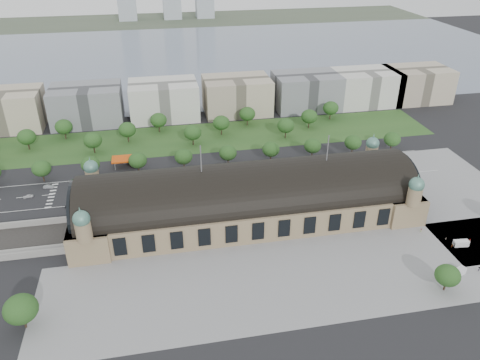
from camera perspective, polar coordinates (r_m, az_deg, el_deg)
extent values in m
plane|color=black|center=(211.57, 0.96, -4.60)|extent=(900.00, 900.00, 0.00)
cube|color=#866E53|center=(208.31, 0.97, -3.22)|extent=(150.00, 40.00, 12.00)
cube|color=#866E53|center=(207.17, -17.55, -4.95)|extent=(16.00, 43.00, 12.00)
cube|color=#866E53|center=(229.89, 17.55, -1.38)|extent=(16.00, 43.00, 12.00)
cylinder|color=black|center=(205.19, 0.99, -1.80)|extent=(144.00, 37.60, 37.60)
cylinder|color=black|center=(203.97, -19.55, -3.21)|extent=(1.20, 32.00, 32.00)
cylinder|color=black|center=(228.97, 19.17, 0.50)|extent=(1.20, 32.00, 32.00)
cylinder|color=#866E53|center=(220.20, -17.51, 0.22)|extent=(6.00, 6.00, 8.00)
sphere|color=slate|center=(217.74, -17.72, 1.49)|extent=(6.40, 6.40, 6.40)
cone|color=slate|center=(216.02, -17.87, 2.43)|extent=(1.00, 1.00, 2.50)
cylinder|color=#866E53|center=(241.70, 15.70, 3.13)|extent=(6.00, 6.00, 8.00)
sphere|color=slate|center=(239.46, 15.87, 4.31)|extent=(6.40, 6.40, 6.40)
cone|color=slate|center=(237.90, 16.00, 5.18)|extent=(1.00, 1.00, 2.50)
cylinder|color=#866E53|center=(184.39, -18.52, -5.94)|extent=(6.00, 6.00, 8.00)
sphere|color=slate|center=(181.44, -18.78, -4.51)|extent=(6.40, 6.40, 6.40)
cone|color=slate|center=(179.37, -18.98, -3.44)|extent=(1.00, 1.00, 2.50)
cylinder|color=#866E53|center=(209.60, 20.48, -1.85)|extent=(6.00, 6.00, 8.00)
sphere|color=slate|center=(207.01, 20.74, -0.54)|extent=(6.40, 6.40, 6.40)
cone|color=slate|center=(205.20, 20.93, 0.44)|extent=(1.00, 1.00, 2.50)
cylinder|color=#59595B|center=(193.17, -4.79, 2.60)|extent=(0.50, 0.50, 12.00)
cylinder|color=#59595B|center=(205.46, 10.65, 3.86)|extent=(0.50, 0.50, 12.00)
cube|color=gray|center=(179.88, 7.09, -11.84)|extent=(190.00, 48.00, 0.12)
cube|color=gray|center=(251.00, 24.65, -1.71)|extent=(56.00, 100.00, 0.12)
cube|color=black|center=(241.31, -5.55, -0.18)|extent=(260.00, 26.00, 0.10)
cube|color=#284E1F|center=(290.87, -5.73, 5.09)|extent=(300.00, 45.00, 0.10)
cube|color=#D1480C|center=(260.51, -13.84, 2.53)|extent=(14.00, 9.00, 0.70)
cube|color=#59595B|center=(267.12, -13.31, 2.54)|extent=(7.00, 5.00, 3.20)
cylinder|color=#59595B|center=(264.90, -14.95, 2.24)|extent=(0.50, 0.50, 4.40)
cylinder|color=#59595B|center=(264.15, -12.58, 2.46)|extent=(0.50, 0.50, 4.40)
cylinder|color=#59595B|center=(259.17, -15.00, 1.61)|extent=(0.50, 0.50, 4.40)
cylinder|color=#59595B|center=(258.41, -12.58, 1.84)|extent=(0.50, 0.50, 4.40)
cube|color=slate|center=(486.18, -6.50, 14.83)|extent=(700.00, 320.00, 0.08)
cube|color=#44513D|center=(681.59, -8.13, 18.77)|extent=(700.00, 120.00, 0.14)
cube|color=#B9AC91|center=(336.06, -26.65, 7.64)|extent=(45.00, 32.00, 24.00)
cube|color=gray|center=(325.80, -18.15, 8.70)|extent=(45.00, 32.00, 24.00)
cube|color=silver|center=(323.03, -9.26, 9.60)|extent=(45.00, 32.00, 24.00)
cube|color=#B9AC91|center=(327.95, -0.38, 10.28)|extent=(45.00, 32.00, 24.00)
cube|color=gray|center=(340.24, 8.07, 10.69)|extent=(45.00, 32.00, 24.00)
cube|color=silver|center=(356.96, 15.06, 10.86)|extent=(45.00, 32.00, 24.00)
cube|color=#B9AC91|center=(375.75, 20.69, 10.88)|extent=(45.00, 32.00, 24.00)
cylinder|color=#2D2116|center=(259.72, -22.84, 0.27)|extent=(0.70, 0.70, 4.32)
ellipsoid|color=#1F4619|center=(257.43, -23.06, 1.31)|extent=(9.60, 9.60, 8.16)
cylinder|color=#2D2116|center=(255.34, -17.61, 0.78)|extent=(0.70, 0.70, 4.32)
ellipsoid|color=#1F4619|center=(253.02, -17.79, 1.83)|extent=(9.60, 9.60, 8.16)
cylinder|color=#2D2116|center=(253.18, -12.24, 1.28)|extent=(0.70, 0.70, 4.32)
ellipsoid|color=#1F4619|center=(250.83, -12.37, 2.35)|extent=(9.60, 9.60, 8.16)
cylinder|color=#2D2116|center=(253.28, -6.83, 1.78)|extent=(0.70, 0.70, 4.32)
ellipsoid|color=#1F4619|center=(250.93, -6.90, 2.85)|extent=(9.60, 9.60, 8.16)
cylinder|color=#2D2116|center=(255.64, -1.47, 2.26)|extent=(0.70, 0.70, 4.32)
ellipsoid|color=#1F4619|center=(253.32, -1.49, 3.33)|extent=(9.60, 9.60, 8.16)
cylinder|color=#2D2116|center=(260.21, 3.75, 2.71)|extent=(0.70, 0.70, 4.32)
ellipsoid|color=#1F4619|center=(257.92, 3.79, 3.76)|extent=(9.60, 9.60, 8.16)
cylinder|color=#2D2116|center=(266.86, 8.76, 3.11)|extent=(0.70, 0.70, 4.32)
ellipsoid|color=#1F4619|center=(264.64, 8.84, 4.14)|extent=(9.60, 9.60, 8.16)
cylinder|color=#2D2116|center=(275.45, 13.49, 3.48)|extent=(0.70, 0.70, 4.32)
ellipsoid|color=#1F4619|center=(273.30, 13.61, 4.48)|extent=(9.60, 9.60, 8.16)
cylinder|color=#2D2116|center=(285.80, 17.91, 3.80)|extent=(0.70, 0.70, 4.32)
ellipsoid|color=#1F4619|center=(283.73, 18.07, 4.76)|extent=(9.60, 9.60, 8.16)
cylinder|color=#2D2116|center=(300.18, -24.36, 3.81)|extent=(0.70, 0.70, 4.68)
ellipsoid|color=#1F4619|center=(298.05, -24.58, 4.80)|extent=(10.40, 10.40, 8.84)
cylinder|color=#2D2116|center=(306.96, -20.52, 5.12)|extent=(0.70, 0.70, 4.68)
ellipsoid|color=#1F4619|center=(304.88, -20.70, 6.10)|extent=(10.40, 10.40, 8.84)
cylinder|color=#2D2116|center=(282.24, -17.34, 3.61)|extent=(0.70, 0.70, 4.68)
ellipsoid|color=#1F4619|center=(279.97, -17.51, 4.66)|extent=(10.40, 10.40, 8.84)
cylinder|color=#2D2116|center=(291.43, -13.46, 4.96)|extent=(0.70, 0.70, 4.68)
ellipsoid|color=#1F4619|center=(289.23, -13.59, 5.99)|extent=(10.40, 10.40, 8.84)
cylinder|color=#2D2116|center=(302.01, -9.82, 6.20)|extent=(0.70, 0.70, 4.68)
ellipsoid|color=#1F4619|center=(299.89, -9.91, 7.21)|extent=(10.40, 10.40, 8.84)
cylinder|color=#2D2116|center=(280.73, -5.74, 4.70)|extent=(0.70, 0.70, 4.68)
ellipsoid|color=#1F4619|center=(278.45, -5.80, 5.77)|extent=(10.40, 10.40, 8.84)
cylinder|color=#2D2116|center=(293.68, -2.28, 5.95)|extent=(0.70, 0.70, 4.68)
ellipsoid|color=#1F4619|center=(291.50, -2.30, 6.99)|extent=(10.40, 10.40, 8.84)
cylinder|color=#2D2116|center=(307.72, 0.89, 7.07)|extent=(0.70, 0.70, 4.68)
ellipsoid|color=#1F4619|center=(305.64, 0.90, 8.07)|extent=(10.40, 10.40, 8.84)
cylinder|color=#2D2116|center=(290.62, 5.55, 5.58)|extent=(0.70, 0.70, 4.68)
ellipsoid|color=#1F4619|center=(288.42, 5.60, 6.62)|extent=(10.40, 10.40, 8.84)
cylinder|color=#2D2116|center=(306.70, 8.37, 6.68)|extent=(0.70, 0.70, 4.68)
ellipsoid|color=#1F4619|center=(304.61, 8.45, 7.68)|extent=(10.40, 10.40, 8.84)
cylinder|color=#2D2116|center=(323.54, 10.91, 7.66)|extent=(0.70, 0.70, 4.68)
ellipsoid|color=#1F4619|center=(321.56, 11.01, 8.61)|extent=(10.40, 10.40, 8.84)
cylinder|color=#2D2116|center=(174.34, -24.77, -15.46)|extent=(0.70, 0.70, 4.68)
ellipsoid|color=#1F4619|center=(170.64, -25.17, -14.06)|extent=(11.00, 11.00, 9.35)
cylinder|color=#2D2116|center=(187.75, 23.69, -11.73)|extent=(0.70, 0.70, 3.96)
ellipsoid|color=#1F4619|center=(184.83, 23.99, -10.58)|extent=(9.00, 9.00, 7.65)
imported|color=silver|center=(248.03, -24.43, -1.81)|extent=(4.84, 2.44, 1.58)
imported|color=gray|center=(252.76, -22.30, -0.76)|extent=(5.17, 2.34, 1.65)
imported|color=black|center=(237.80, -13.27, -1.13)|extent=(5.90, 2.92, 1.61)
imported|color=maroon|center=(240.87, -3.92, 0.04)|extent=(5.26, 2.33, 1.50)
imported|color=#171740|center=(243.06, 0.42, 0.41)|extent=(4.78, 2.02, 1.61)
imported|color=slate|center=(258.69, 6.79, 2.04)|extent=(4.54, 1.76, 1.48)
imported|color=black|center=(233.02, -20.04, -2.90)|extent=(4.69, 4.27, 1.56)
imported|color=maroon|center=(230.64, -16.18, -2.57)|extent=(5.76, 5.13, 1.48)
imported|color=#201B4D|center=(228.29, -18.08, -3.27)|extent=(4.72, 3.30, 1.27)
imported|color=slate|center=(229.58, -13.43, -2.32)|extent=(4.96, 3.83, 1.58)
imported|color=silver|center=(226.45, -10.64, -2.47)|extent=(4.81, 3.06, 1.50)
imported|color=gray|center=(226.08, -13.09, -2.81)|extent=(5.83, 4.73, 1.47)
imported|color=black|center=(229.54, -5.72, -1.62)|extent=(5.48, 4.00, 1.48)
imported|color=#AF1C25|center=(234.86, -6.63, -0.59)|extent=(13.52, 3.47, 3.75)
imported|color=silver|center=(231.93, -2.61, -0.84)|extent=(13.18, 4.34, 3.60)
imported|color=silver|center=(239.61, 3.67, 0.18)|extent=(13.50, 4.14, 3.70)
cube|color=white|center=(213.79, 25.34, -6.99)|extent=(6.19, 2.99, 2.59)
cube|color=white|center=(212.94, 24.80, -7.13)|extent=(1.81, 2.34, 1.79)
cube|color=silver|center=(197.37, 25.10, -10.13)|extent=(6.62, 4.56, 2.66)
cube|color=silver|center=(195.98, 24.70, -10.49)|extent=(2.36, 2.70, 1.84)
imported|color=gray|center=(216.39, 21.21, -5.73)|extent=(0.83, 0.51, 1.63)
imported|color=gray|center=(211.28, 24.43, -7.32)|extent=(0.77, 0.86, 1.97)
imported|color=gray|center=(215.11, 23.79, -6.55)|extent=(0.84, 0.82, 1.53)
imported|color=gray|center=(202.82, 27.10, -9.65)|extent=(1.36, 1.04, 1.94)
imported|color=gray|center=(217.23, 26.20, -6.71)|extent=(0.98, 1.10, 1.96)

